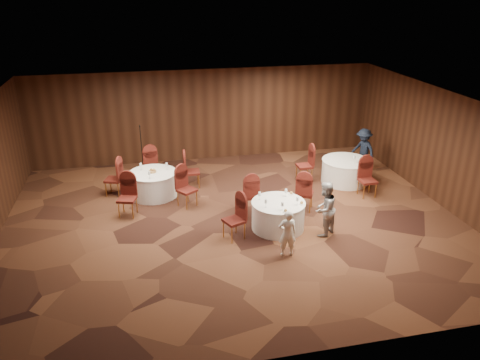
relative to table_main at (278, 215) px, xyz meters
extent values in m
plane|color=black|center=(-1.03, 0.60, -0.38)|extent=(12.00, 12.00, 0.00)
plane|color=silver|center=(-1.03, 0.60, 2.82)|extent=(12.00, 12.00, 0.00)
plane|color=black|center=(-1.03, 5.60, 1.22)|extent=(12.00, 0.00, 12.00)
plane|color=black|center=(-1.03, -4.40, 1.22)|extent=(12.00, 0.00, 12.00)
plane|color=black|center=(4.97, 0.60, 1.22)|extent=(0.00, 10.00, 10.00)
cylinder|color=white|center=(0.00, 0.00, -0.02)|extent=(1.35, 1.35, 0.72)
cylinder|color=white|center=(0.00, 0.00, 0.35)|extent=(1.38, 1.38, 0.03)
cylinder|color=white|center=(-3.04, 2.75, -0.02)|extent=(1.40, 1.40, 0.72)
cylinder|color=white|center=(-3.04, 2.75, 0.35)|extent=(1.43, 1.43, 0.03)
cylinder|color=white|center=(2.97, 2.49, -0.02)|extent=(1.48, 1.48, 0.72)
cylinder|color=white|center=(2.97, 2.49, 0.35)|extent=(1.51, 1.51, 0.03)
cylinder|color=silver|center=(-0.39, -0.20, 0.37)|extent=(0.06, 0.06, 0.01)
cylinder|color=silver|center=(-0.39, -0.20, 0.43)|extent=(0.01, 0.01, 0.11)
cone|color=silver|center=(-0.39, -0.20, 0.53)|extent=(0.08, 0.08, 0.10)
cylinder|color=silver|center=(0.41, -0.24, 0.37)|extent=(0.06, 0.06, 0.01)
cylinder|color=silver|center=(0.41, -0.24, 0.43)|extent=(0.01, 0.01, 0.11)
cone|color=silver|center=(0.41, -0.24, 0.53)|extent=(0.08, 0.08, 0.10)
cylinder|color=silver|center=(-0.44, 0.26, 0.37)|extent=(0.06, 0.06, 0.01)
cylinder|color=silver|center=(-0.44, 0.26, 0.43)|extent=(0.01, 0.01, 0.11)
cone|color=silver|center=(-0.44, 0.26, 0.53)|extent=(0.08, 0.08, 0.10)
cylinder|color=silver|center=(0.29, 0.29, 0.37)|extent=(0.06, 0.06, 0.01)
cylinder|color=silver|center=(0.29, 0.29, 0.43)|extent=(0.01, 0.01, 0.11)
cone|color=silver|center=(0.29, 0.29, 0.53)|extent=(0.08, 0.08, 0.10)
cylinder|color=silver|center=(-0.04, -0.44, 0.37)|extent=(0.06, 0.06, 0.01)
cylinder|color=silver|center=(-0.04, -0.44, 0.43)|extent=(0.01, 0.01, 0.11)
cone|color=silver|center=(-0.04, -0.44, 0.53)|extent=(0.08, 0.08, 0.10)
cylinder|color=white|center=(0.01, -0.57, 0.37)|extent=(0.15, 0.15, 0.01)
sphere|color=#9E6B33|center=(0.01, -0.57, 0.41)|extent=(0.08, 0.08, 0.08)
cylinder|color=white|center=(0.54, -0.22, 0.37)|extent=(0.15, 0.15, 0.01)
sphere|color=#9E6B33|center=(0.54, -0.22, 0.41)|extent=(0.08, 0.08, 0.08)
cylinder|color=white|center=(0.47, 0.40, 0.37)|extent=(0.15, 0.15, 0.01)
sphere|color=#9E6B33|center=(0.47, 0.40, 0.41)|extent=(0.08, 0.08, 0.08)
cylinder|color=silver|center=(-2.61, 2.87, 0.37)|extent=(0.06, 0.06, 0.01)
cylinder|color=silver|center=(-2.61, 2.87, 0.43)|extent=(0.01, 0.01, 0.11)
cone|color=silver|center=(-2.61, 2.87, 0.53)|extent=(0.08, 0.08, 0.10)
cylinder|color=silver|center=(-3.37, 3.01, 0.37)|extent=(0.06, 0.06, 0.01)
cylinder|color=silver|center=(-3.37, 3.01, 0.43)|extent=(0.01, 0.01, 0.11)
cone|color=silver|center=(-3.37, 3.01, 0.53)|extent=(0.08, 0.08, 0.10)
cylinder|color=silver|center=(-3.15, 2.30, 0.37)|extent=(0.06, 0.06, 0.01)
cylinder|color=silver|center=(-3.15, 2.30, 0.43)|extent=(0.01, 0.01, 0.11)
cone|color=silver|center=(-3.15, 2.30, 0.53)|extent=(0.08, 0.08, 0.10)
cylinder|color=olive|center=(-3.04, 2.75, 0.39)|extent=(0.22, 0.22, 0.06)
sphere|color=#9E6B33|center=(-3.07, 2.77, 0.45)|extent=(0.07, 0.07, 0.07)
sphere|color=#9E6B33|center=(-3.00, 2.73, 0.45)|extent=(0.07, 0.07, 0.07)
cylinder|color=silver|center=(3.13, 2.27, 0.37)|extent=(0.06, 0.06, 0.01)
cylinder|color=silver|center=(3.13, 2.27, 0.43)|extent=(0.01, 0.01, 0.11)
cone|color=silver|center=(3.13, 2.27, 0.53)|extent=(0.08, 0.08, 0.10)
cylinder|color=black|center=(-3.30, 4.28, -0.37)|extent=(0.24, 0.24, 0.02)
cylinder|color=black|center=(-3.30, 4.28, 0.51)|extent=(0.02, 0.02, 1.73)
cylinder|color=black|center=(-3.30, 4.33, 1.34)|extent=(0.04, 0.12, 0.04)
imported|color=white|center=(-0.17, -1.30, 0.20)|extent=(0.45, 0.32, 1.16)
imported|color=#A8A7AC|center=(1.02, -0.56, 0.34)|extent=(0.88, 0.85, 1.43)
imported|color=black|center=(3.96, 3.34, 0.35)|extent=(0.84, 1.06, 1.44)
camera|label=1|loc=(-3.25, -10.27, 5.54)|focal=35.00mm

